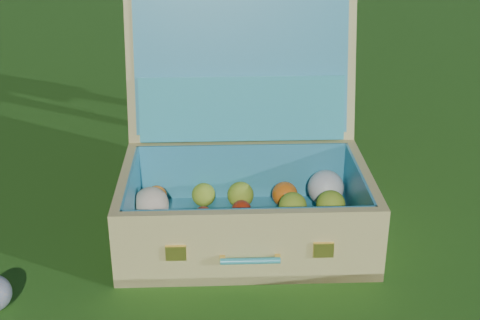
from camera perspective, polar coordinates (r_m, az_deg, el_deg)
name	(u,v)px	position (r m, az deg, el deg)	size (l,w,h in m)	color
ground	(257,267)	(1.60, 1.49, -9.08)	(60.00, 60.00, 0.00)	#215114
suitcase	(245,167)	(1.71, 0.40, -0.59)	(0.68, 0.61, 0.58)	#D0BE70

